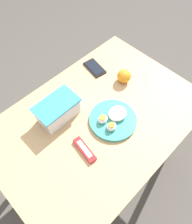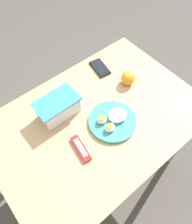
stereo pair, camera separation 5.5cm
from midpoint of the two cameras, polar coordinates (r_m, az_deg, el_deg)
The scene contains 7 objects.
ground_plane at distance 1.74m, azimuth 1.13°, elevation -14.26°, with size 10.00×10.00×0.00m, color #4C4742.
table at distance 1.15m, azimuth 1.66°, elevation -4.05°, with size 1.05×0.72×0.73m.
food_container at distance 1.06m, azimuth -8.40°, elevation 0.93°, with size 0.21×0.13×0.11m.
orange_fruit at distance 1.20m, azimuth 9.68°, elevation 8.62°, with size 0.07×0.07×0.07m.
rice_plate at distance 1.06m, azimuth 5.85°, elevation -2.22°, with size 0.23×0.23×0.05m.
candy_bar at distance 0.99m, azimuth -2.41°, elevation -9.56°, with size 0.05×0.14×0.02m.
cell_phone at distance 1.28m, azimuth 2.27°, elevation 11.41°, with size 0.09×0.15×0.01m.
Camera 2 is at (-0.36, -0.43, 1.65)m, focal length 35.00 mm.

